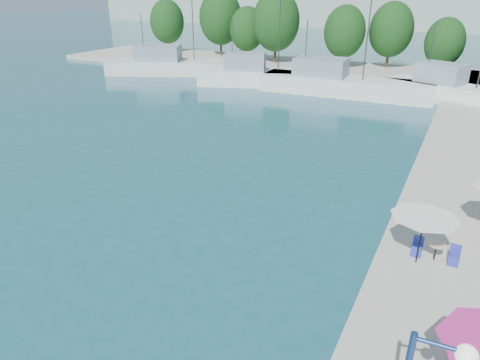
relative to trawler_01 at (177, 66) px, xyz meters
The scene contains 14 objects.
quay_far 22.81m from the trawler_01, 28.22° to the left, with size 90.00×16.00×0.60m, color #ADA99D.
trawler_01 is the anchor object (origin of this frame).
trawler_02 13.82m from the trawler_01, ahead, with size 16.43×9.42×10.20m.
trawler_03 23.64m from the trawler_01, ahead, with size 19.00×5.74×10.20m.
trawler_04 35.24m from the trawler_01, ahead, with size 15.56×9.50×10.20m.
tree_01 19.58m from the trawler_01, 129.86° to the left, with size 5.89×5.89×8.72m.
tree_02 16.19m from the trawler_01, 96.43° to the left, with size 6.94×6.94×10.28m.
tree_03 14.11m from the trawler_01, 70.99° to the left, with size 5.34×5.34×7.91m.
tree_04 16.29m from the trawler_01, 51.43° to the left, with size 6.90×6.90×10.22m.
tree_05 23.71m from the trawler_01, 32.06° to the left, with size 5.65×5.65×8.37m.
tree_06 30.10m from the trawler_01, 31.30° to the left, with size 5.94×5.94×8.80m.
tree_07 34.91m from the trawler_01, 20.00° to the left, with size 4.82×4.82×7.13m.
umbrella_white 48.72m from the trawler_01, 42.91° to the right, with size 2.61×2.61×2.10m.
cafe_table_02 48.79m from the trawler_01, 41.93° to the right, with size 1.82×0.70×0.76m.
Camera 1 is at (8.06, 6.86, 10.78)m, focal length 32.00 mm.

